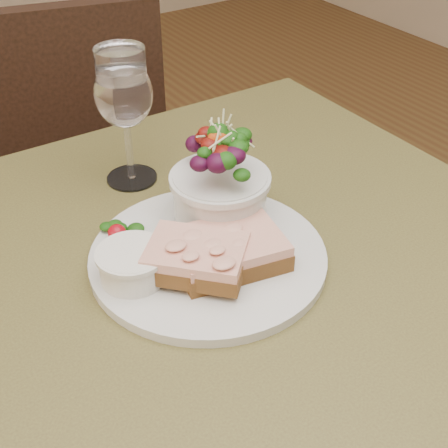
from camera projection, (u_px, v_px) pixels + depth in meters
cafe_table at (226, 333)px, 0.77m from camera, size 0.80×0.80×0.75m
chair_far at (70, 241)px, 1.51m from camera, size 0.50×0.50×0.90m
dinner_plate at (208, 256)px, 0.73m from camera, size 0.28×0.28×0.01m
sandwich_front at (228, 250)px, 0.70m from camera, size 0.14×0.11×0.03m
sandwich_back at (196, 257)px, 0.68m from camera, size 0.13×0.13×0.03m
ramekin at (132, 263)px, 0.67m from camera, size 0.07×0.07×0.04m
salad_bowl at (220, 177)px, 0.74m from camera, size 0.11×0.11×0.13m
garnish at (122, 230)px, 0.74m from camera, size 0.05×0.04×0.02m
wine_glass at (124, 98)px, 0.80m from camera, size 0.08×0.08×0.18m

